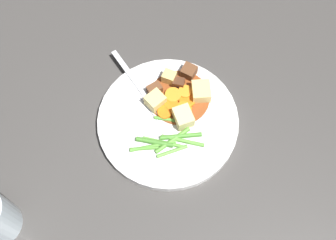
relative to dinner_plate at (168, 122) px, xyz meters
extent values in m
plane|color=#423F3D|center=(0.00, 0.00, -0.01)|extent=(3.00, 3.00, 0.00)
cylinder|color=white|center=(0.00, 0.00, 0.00)|extent=(0.26, 0.26, 0.02)
cylinder|color=brown|center=(0.05, -0.01, 0.01)|extent=(0.11, 0.11, 0.00)
cylinder|color=orange|center=(0.03, 0.00, 0.01)|extent=(0.03, 0.03, 0.01)
cylinder|color=orange|center=(0.01, 0.01, 0.01)|extent=(0.03, 0.03, 0.01)
cylinder|color=orange|center=(0.02, -0.02, 0.01)|extent=(0.04, 0.04, 0.01)
cylinder|color=orange|center=(0.04, -0.03, 0.01)|extent=(0.04, 0.04, 0.01)
cylinder|color=orange|center=(0.06, -0.02, 0.01)|extent=(0.04, 0.04, 0.01)
cylinder|color=orange|center=(0.05, 0.00, 0.01)|extent=(0.04, 0.04, 0.01)
cube|color=#E5CC7A|center=(0.06, -0.05, 0.02)|extent=(0.05, 0.04, 0.03)
cube|color=#DBBC6B|center=(0.08, 0.01, 0.02)|extent=(0.03, 0.03, 0.02)
cube|color=#EAD68C|center=(0.01, -0.03, 0.02)|extent=(0.05, 0.05, 0.03)
cube|color=#E5CC7A|center=(0.03, 0.03, 0.02)|extent=(0.04, 0.04, 0.03)
cube|color=brown|center=(0.05, 0.04, 0.02)|extent=(0.03, 0.03, 0.02)
cube|color=#4C2B19|center=(0.07, -0.01, 0.02)|extent=(0.02, 0.02, 0.02)
cube|color=brown|center=(0.10, -0.02, 0.02)|extent=(0.03, 0.03, 0.02)
cylinder|color=#66AD42|center=(-0.06, -0.02, 0.01)|extent=(0.04, 0.05, 0.01)
cylinder|color=#599E38|center=(-0.04, -0.02, 0.01)|extent=(0.06, 0.06, 0.01)
cylinder|color=#599E38|center=(-0.06, 0.02, 0.01)|extent=(0.04, 0.08, 0.01)
cylinder|color=#4C8E33|center=(-0.03, -0.03, 0.01)|extent=(0.03, 0.08, 0.01)
cylinder|color=#66AD42|center=(-0.05, 0.00, 0.01)|extent=(0.01, 0.08, 0.01)
cylinder|color=#4C8E33|center=(-0.05, 0.01, 0.01)|extent=(0.01, 0.07, 0.01)
cylinder|color=#66AD42|center=(-0.04, -0.03, 0.01)|extent=(0.01, 0.08, 0.01)
cylinder|color=#599E38|center=(-0.06, 0.03, 0.01)|extent=(0.02, 0.05, 0.01)
cylinder|color=#599E38|center=(0.00, -0.01, 0.01)|extent=(0.01, 0.07, 0.01)
cube|color=silver|center=(0.08, 0.09, 0.01)|extent=(0.09, 0.09, 0.00)
cube|color=silver|center=(0.04, 0.05, 0.01)|extent=(0.03, 0.03, 0.00)
cylinder|color=silver|center=(0.01, 0.03, 0.01)|extent=(0.03, 0.03, 0.00)
cylinder|color=silver|center=(0.01, 0.03, 0.01)|extent=(0.03, 0.03, 0.00)
cylinder|color=silver|center=(0.02, 0.02, 0.01)|extent=(0.03, 0.03, 0.00)
cylinder|color=silver|center=(0.02, 0.02, 0.01)|extent=(0.03, 0.03, 0.00)
camera|label=1|loc=(-0.33, -0.07, 0.77)|focal=47.92mm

